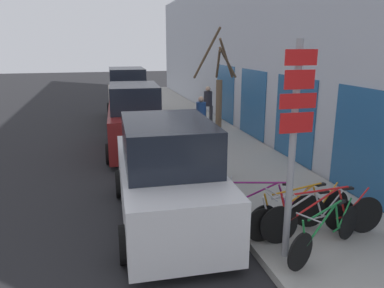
% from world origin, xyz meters
% --- Properties ---
extents(ground_plane, '(80.00, 80.00, 0.00)m').
position_xyz_m(ground_plane, '(0.00, 11.20, 0.00)').
color(ground_plane, black).
extents(sidewalk_curb, '(3.20, 32.00, 0.15)m').
position_xyz_m(sidewalk_curb, '(2.60, 14.00, 0.07)').
color(sidewalk_curb, '#9E9B93').
rests_on(sidewalk_curb, ground).
extents(building_facade, '(0.23, 32.00, 6.50)m').
position_xyz_m(building_facade, '(4.35, 13.91, 3.21)').
color(building_facade, '#B2B7C1').
rests_on(building_facade, ground).
extents(signpost, '(0.60, 0.13, 3.50)m').
position_xyz_m(signpost, '(1.41, 4.33, 2.10)').
color(signpost, '#939399').
rests_on(signpost, sidewalk_curb).
extents(bicycle_0, '(1.92, 0.96, 0.86)m').
position_xyz_m(bicycle_0, '(2.10, 4.25, 0.52)').
color(bicycle_0, black).
rests_on(bicycle_0, sidewalk_curb).
extents(bicycle_1, '(2.45, 0.44, 0.98)m').
position_xyz_m(bicycle_1, '(2.35, 4.71, 0.56)').
color(bicycle_1, black).
rests_on(bicycle_1, sidewalk_curb).
extents(bicycle_2, '(2.23, 0.44, 0.87)m').
position_xyz_m(bicycle_2, '(2.02, 4.88, 0.52)').
color(bicycle_2, black).
rests_on(bicycle_2, sidewalk_curb).
extents(bicycle_3, '(2.32, 0.54, 0.87)m').
position_xyz_m(bicycle_3, '(2.15, 5.14, 0.53)').
color(bicycle_3, black).
rests_on(bicycle_3, sidewalk_curb).
extents(bicycle_4, '(2.15, 0.89, 0.91)m').
position_xyz_m(bicycle_4, '(1.55, 5.47, 0.54)').
color(bicycle_4, black).
rests_on(bicycle_4, sidewalk_curb).
extents(parked_car_0, '(2.20, 4.72, 2.15)m').
position_xyz_m(parked_car_0, '(-0.18, 6.40, 0.98)').
color(parked_car_0, silver).
rests_on(parked_car_0, ground).
extents(parked_car_1, '(2.14, 4.69, 2.29)m').
position_xyz_m(parked_car_1, '(-0.26, 11.94, 1.04)').
color(parked_car_1, maroon).
rests_on(parked_car_1, ground).
extents(parked_car_2, '(2.05, 4.79, 2.51)m').
position_xyz_m(parked_car_2, '(-0.04, 17.21, 1.13)').
color(parked_car_2, gray).
rests_on(parked_car_2, ground).
extents(pedestrian_near, '(0.42, 0.37, 1.65)m').
position_xyz_m(pedestrian_near, '(3.25, 14.94, 1.10)').
color(pedestrian_near, '#333338').
rests_on(pedestrian_near, sidewalk_curb).
extents(pedestrian_far, '(0.41, 0.36, 1.60)m').
position_xyz_m(pedestrian_far, '(2.19, 12.29, 1.07)').
color(pedestrian_far, '#333338').
rests_on(pedestrian_far, sidewalk_curb).
extents(street_tree, '(1.22, 0.98, 3.82)m').
position_xyz_m(street_tree, '(1.51, 8.26, 1.87)').
color(street_tree, brown).
rests_on(street_tree, sidewalk_curb).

